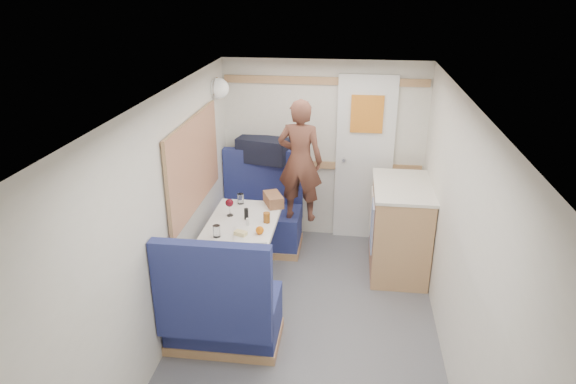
# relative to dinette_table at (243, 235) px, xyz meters

# --- Properties ---
(floor) EXTENTS (4.50, 4.50, 0.00)m
(floor) POSITION_rel_dinette_table_xyz_m (0.65, -1.00, -0.57)
(floor) COLOR #515156
(floor) RESTS_ON ground
(ceiling) EXTENTS (4.50, 4.50, 0.00)m
(ceiling) POSITION_rel_dinette_table_xyz_m (0.65, -1.00, 1.43)
(ceiling) COLOR silver
(ceiling) RESTS_ON wall_back
(wall_back) EXTENTS (2.20, 0.02, 2.00)m
(wall_back) POSITION_rel_dinette_table_xyz_m (0.65, 1.25, 0.43)
(wall_back) COLOR silver
(wall_back) RESTS_ON floor
(wall_left) EXTENTS (0.02, 4.50, 2.00)m
(wall_left) POSITION_rel_dinette_table_xyz_m (-0.45, -1.00, 0.43)
(wall_left) COLOR silver
(wall_left) RESTS_ON floor
(wall_right) EXTENTS (0.02, 4.50, 2.00)m
(wall_right) POSITION_rel_dinette_table_xyz_m (1.75, -1.00, 0.43)
(wall_right) COLOR silver
(wall_right) RESTS_ON floor
(oak_trim_low) EXTENTS (2.15, 0.02, 0.08)m
(oak_trim_low) POSITION_rel_dinette_table_xyz_m (0.65, 1.23, 0.28)
(oak_trim_low) COLOR #9E6447
(oak_trim_low) RESTS_ON wall_back
(oak_trim_high) EXTENTS (2.15, 0.02, 0.08)m
(oak_trim_high) POSITION_rel_dinette_table_xyz_m (0.65, 1.23, 1.21)
(oak_trim_high) COLOR #9E6447
(oak_trim_high) RESTS_ON wall_back
(side_window) EXTENTS (0.04, 1.30, 0.72)m
(side_window) POSITION_rel_dinette_table_xyz_m (-0.43, 0.00, 0.68)
(side_window) COLOR #939D85
(side_window) RESTS_ON wall_left
(rear_door) EXTENTS (0.62, 0.12, 1.86)m
(rear_door) POSITION_rel_dinette_table_xyz_m (1.10, 1.22, 0.41)
(rear_door) COLOR white
(rear_door) RESTS_ON wall_back
(dinette_table) EXTENTS (0.62, 0.92, 0.72)m
(dinette_table) POSITION_rel_dinette_table_xyz_m (0.00, 0.00, 0.00)
(dinette_table) COLOR white
(dinette_table) RESTS_ON floor
(bench_far) EXTENTS (0.90, 0.59, 1.05)m
(bench_far) POSITION_rel_dinette_table_xyz_m (-0.00, 0.86, -0.27)
(bench_far) COLOR navy
(bench_far) RESTS_ON floor
(bench_near) EXTENTS (0.90, 0.59, 1.05)m
(bench_near) POSITION_rel_dinette_table_xyz_m (-0.00, -0.86, -0.27)
(bench_near) COLOR navy
(bench_near) RESTS_ON floor
(ledge) EXTENTS (0.90, 0.14, 0.04)m
(ledge) POSITION_rel_dinette_table_xyz_m (-0.00, 1.12, 0.31)
(ledge) COLOR #9E6447
(ledge) RESTS_ON bench_far
(dome_light) EXTENTS (0.20, 0.20, 0.20)m
(dome_light) POSITION_rel_dinette_table_xyz_m (-0.39, 0.85, 1.18)
(dome_light) COLOR white
(dome_light) RESTS_ON wall_left
(galley_counter) EXTENTS (0.57, 0.92, 0.92)m
(galley_counter) POSITION_rel_dinette_table_xyz_m (1.47, 0.55, -0.10)
(galley_counter) COLOR #9E6447
(galley_counter) RESTS_ON floor
(person) EXTENTS (0.49, 0.35, 1.26)m
(person) POSITION_rel_dinette_table_xyz_m (0.45, 0.68, 0.51)
(person) COLOR brown
(person) RESTS_ON bench_far
(duffel_bag) EXTENTS (0.60, 0.38, 0.27)m
(duffel_bag) POSITION_rel_dinette_table_xyz_m (-0.00, 1.12, 0.47)
(duffel_bag) COLOR black
(duffel_bag) RESTS_ON ledge
(tray) EXTENTS (0.34, 0.41, 0.02)m
(tray) POSITION_rel_dinette_table_xyz_m (0.13, -0.29, 0.16)
(tray) COLOR white
(tray) RESTS_ON dinette_table
(orange_fruit) EXTENTS (0.07, 0.07, 0.07)m
(orange_fruit) POSITION_rel_dinette_table_xyz_m (0.21, -0.29, 0.21)
(orange_fruit) COLOR #D34609
(orange_fruit) RESTS_ON tray
(cheese_block) EXTENTS (0.12, 0.09, 0.04)m
(cheese_block) POSITION_rel_dinette_table_xyz_m (0.05, -0.33, 0.19)
(cheese_block) COLOR #DBC27F
(cheese_block) RESTS_ON tray
(wine_glass) EXTENTS (0.08, 0.08, 0.17)m
(wine_glass) POSITION_rel_dinette_table_xyz_m (-0.14, 0.08, 0.28)
(wine_glass) COLOR white
(wine_glass) RESTS_ON dinette_table
(tumbler_left) EXTENTS (0.07, 0.07, 0.11)m
(tumbler_left) POSITION_rel_dinette_table_xyz_m (-0.15, -0.35, 0.21)
(tumbler_left) COLOR white
(tumbler_left) RESTS_ON dinette_table
(tumbler_mid) EXTENTS (0.06, 0.06, 0.10)m
(tumbler_mid) POSITION_rel_dinette_table_xyz_m (-0.10, 0.36, 0.21)
(tumbler_mid) COLOR white
(tumbler_mid) RESTS_ON dinette_table
(beer_glass) EXTENTS (0.06, 0.06, 0.10)m
(beer_glass) POSITION_rel_dinette_table_xyz_m (0.22, -0.02, 0.20)
(beer_glass) COLOR brown
(beer_glass) RESTS_ON dinette_table
(pepper_grinder) EXTENTS (0.04, 0.04, 0.11)m
(pepper_grinder) POSITION_rel_dinette_table_xyz_m (0.03, 0.02, 0.21)
(pepper_grinder) COLOR black
(pepper_grinder) RESTS_ON dinette_table
(salt_grinder) EXTENTS (0.03, 0.03, 0.08)m
(salt_grinder) POSITION_rel_dinette_table_xyz_m (0.08, -0.14, 0.20)
(salt_grinder) COLOR silver
(salt_grinder) RESTS_ON dinette_table
(bread_loaf) EXTENTS (0.24, 0.30, 0.11)m
(bread_loaf) POSITION_rel_dinette_table_xyz_m (0.22, 0.38, 0.21)
(bread_loaf) COLOR olive
(bread_loaf) RESTS_ON dinette_table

